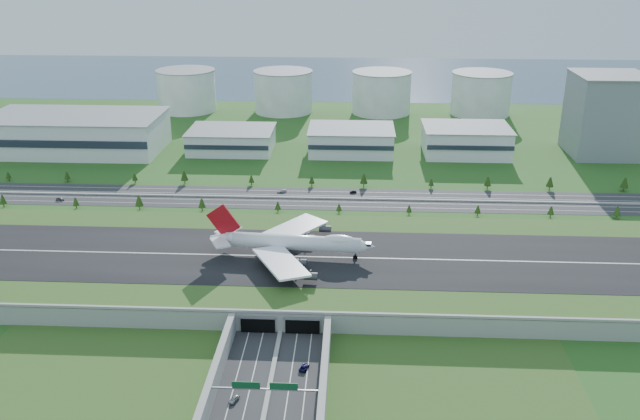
{
  "coord_description": "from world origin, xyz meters",
  "views": [
    {
      "loc": [
        26.36,
        -271.57,
        138.71
      ],
      "look_at": [
        10.83,
        35.0,
        16.83
      ],
      "focal_mm": 38.0,
      "sensor_mm": 36.0,
      "label": 1
    }
  ],
  "objects_px": {
    "car_2": "(304,367)",
    "car_5": "(353,192)",
    "car_4": "(60,199)",
    "fuel_tank_a": "(187,91)",
    "boeing_747": "(292,242)",
    "car_7": "(282,191)",
    "office_tower": "(606,115)",
    "car_0": "(234,399)"
  },
  "relations": [
    {
      "from": "car_0",
      "to": "car_5",
      "type": "relative_size",
      "value": 1.21
    },
    {
      "from": "boeing_747",
      "to": "car_0",
      "type": "distance_m",
      "value": 95.22
    },
    {
      "from": "car_2",
      "to": "car_4",
      "type": "relative_size",
      "value": 1.1
    },
    {
      "from": "car_2",
      "to": "car_7",
      "type": "relative_size",
      "value": 0.95
    },
    {
      "from": "car_4",
      "to": "car_7",
      "type": "distance_m",
      "value": 127.77
    },
    {
      "from": "boeing_747",
      "to": "car_2",
      "type": "distance_m",
      "value": 76.72
    },
    {
      "from": "boeing_747",
      "to": "car_0",
      "type": "relative_size",
      "value": 15.25
    },
    {
      "from": "boeing_747",
      "to": "fuel_tank_a",
      "type": "bearing_deg",
      "value": 115.61
    },
    {
      "from": "office_tower",
      "to": "car_7",
      "type": "distance_m",
      "value": 235.09
    },
    {
      "from": "car_4",
      "to": "car_7",
      "type": "xyz_separation_m",
      "value": [
        126.14,
        20.32,
        -0.01
      ]
    },
    {
      "from": "car_5",
      "to": "car_7",
      "type": "distance_m",
      "value": 42.34
    },
    {
      "from": "car_4",
      "to": "car_7",
      "type": "bearing_deg",
      "value": -65.38
    },
    {
      "from": "car_0",
      "to": "office_tower",
      "type": "bearing_deg",
      "value": 75.91
    },
    {
      "from": "car_0",
      "to": "car_7",
      "type": "height_order",
      "value": "car_0"
    },
    {
      "from": "fuel_tank_a",
      "to": "car_5",
      "type": "relative_size",
      "value": 12.22
    },
    {
      "from": "car_7",
      "to": "car_0",
      "type": "bearing_deg",
      "value": -20.27
    },
    {
      "from": "car_0",
      "to": "car_5",
      "type": "distance_m",
      "value": 201.09
    },
    {
      "from": "boeing_747",
      "to": "car_5",
      "type": "relative_size",
      "value": 18.5
    },
    {
      "from": "office_tower",
      "to": "car_4",
      "type": "height_order",
      "value": "office_tower"
    },
    {
      "from": "office_tower",
      "to": "car_5",
      "type": "bearing_deg",
      "value": -152.59
    },
    {
      "from": "fuel_tank_a",
      "to": "boeing_747",
      "type": "xyz_separation_m",
      "value": [
        119.93,
        -308.68,
        -2.9
      ]
    },
    {
      "from": "boeing_747",
      "to": "car_5",
      "type": "distance_m",
      "value": 108.24
    },
    {
      "from": "car_0",
      "to": "car_5",
      "type": "height_order",
      "value": "car_0"
    },
    {
      "from": "car_2",
      "to": "car_5",
      "type": "relative_size",
      "value": 1.31
    },
    {
      "from": "fuel_tank_a",
      "to": "boeing_747",
      "type": "relative_size",
      "value": 0.66
    },
    {
      "from": "office_tower",
      "to": "car_0",
      "type": "distance_m",
      "value": 357.26
    },
    {
      "from": "car_0",
      "to": "car_2",
      "type": "relative_size",
      "value": 0.92
    },
    {
      "from": "office_tower",
      "to": "car_4",
      "type": "bearing_deg",
      "value": -162.06
    },
    {
      "from": "boeing_747",
      "to": "car_0",
      "type": "height_order",
      "value": "boeing_747"
    },
    {
      "from": "car_2",
      "to": "boeing_747",
      "type": "bearing_deg",
      "value": -65.34
    },
    {
      "from": "car_5",
      "to": "car_7",
      "type": "bearing_deg",
      "value": -108.58
    },
    {
      "from": "boeing_747",
      "to": "car_2",
      "type": "bearing_deg",
      "value": -77.34
    },
    {
      "from": "car_2",
      "to": "car_7",
      "type": "distance_m",
      "value": 179.99
    },
    {
      "from": "fuel_tank_a",
      "to": "car_2",
      "type": "height_order",
      "value": "fuel_tank_a"
    },
    {
      "from": "car_4",
      "to": "car_7",
      "type": "relative_size",
      "value": 0.87
    },
    {
      "from": "fuel_tank_a",
      "to": "car_2",
      "type": "bearing_deg",
      "value": -71.16
    },
    {
      "from": "fuel_tank_a",
      "to": "car_7",
      "type": "xyz_separation_m",
      "value": [
        104.58,
        -205.3,
        -16.56
      ]
    },
    {
      "from": "car_0",
      "to": "car_5",
      "type": "bearing_deg",
      "value": 101.39
    },
    {
      "from": "car_4",
      "to": "car_2",
      "type": "bearing_deg",
      "value": -120.52
    },
    {
      "from": "fuel_tank_a",
      "to": "car_5",
      "type": "height_order",
      "value": "fuel_tank_a"
    },
    {
      "from": "car_5",
      "to": "car_4",
      "type": "bearing_deg",
      "value": -102.25
    },
    {
      "from": "car_0",
      "to": "car_2",
      "type": "height_order",
      "value": "car_0"
    }
  ]
}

